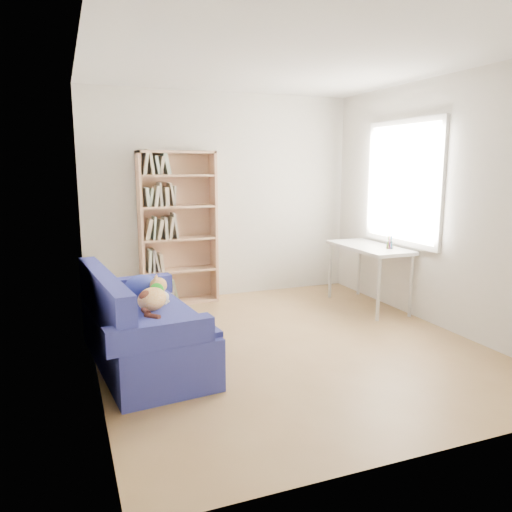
{
  "coord_description": "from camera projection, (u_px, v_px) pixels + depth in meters",
  "views": [
    {
      "loc": [
        -1.93,
        -4.16,
        1.71
      ],
      "look_at": [
        -0.24,
        0.19,
        0.85
      ],
      "focal_mm": 35.0,
      "sensor_mm": 36.0,
      "label": 1
    }
  ],
  "objects": [
    {
      "name": "pen_cup",
      "position": [
        390.0,
        244.0,
        5.74
      ],
      "size": [
        0.08,
        0.08,
        0.15
      ],
      "color": "white",
      "rests_on": "desk"
    },
    {
      "name": "bookshelf",
      "position": [
        178.0,
        234.0,
        6.12
      ],
      "size": [
        0.93,
        0.29,
        1.87
      ],
      "color": "tan",
      "rests_on": "ground"
    },
    {
      "name": "room_shell",
      "position": [
        296.0,
        173.0,
        4.58
      ],
      "size": [
        3.54,
        4.04,
        2.62
      ],
      "color": "silver",
      "rests_on": "ground"
    },
    {
      "name": "ground",
      "position": [
        286.0,
        344.0,
        4.81
      ],
      "size": [
        4.0,
        4.0,
        0.0
      ],
      "primitive_type": "plane",
      "color": "olive",
      "rests_on": "ground"
    },
    {
      "name": "sofa",
      "position": [
        140.0,
        328.0,
        4.31
      ],
      "size": [
        0.97,
        1.75,
        0.83
      ],
      "rotation": [
        0.0,
        0.0,
        0.11
      ],
      "color": "navy",
      "rests_on": "ground"
    },
    {
      "name": "desk",
      "position": [
        369.0,
        252.0,
        5.97
      ],
      "size": [
        0.53,
        1.16,
        0.75
      ],
      "color": "silver",
      "rests_on": "ground"
    }
  ]
}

